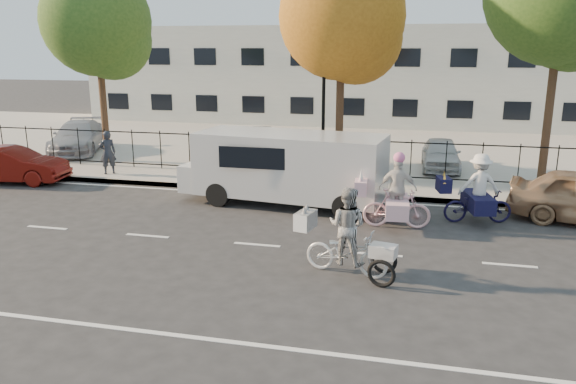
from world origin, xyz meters
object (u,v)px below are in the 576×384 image
(lot_car_a, at_px, (78,137))
(lot_car_b, at_px, (260,144))
(white_van, at_px, (286,166))
(zebra_trike, at_px, (347,241))
(lot_car_d, at_px, (441,154))
(bull_bike, at_px, (477,195))
(pedestrian, at_px, (108,152))
(lamppost, at_px, (324,97))
(unicorn_bike, at_px, (396,200))
(red_sedan, at_px, (11,165))

(lot_car_a, relative_size, lot_car_b, 0.98)
(white_van, xyz_separation_m, lot_car_a, (-11.08, 5.85, -0.41))
(zebra_trike, relative_size, lot_car_d, 0.65)
(bull_bike, distance_m, pedestrian, 13.30)
(lamppost, xyz_separation_m, lot_car_d, (4.21, 2.82, -2.36))
(zebra_trike, height_order, bull_bike, bull_bike)
(pedestrian, xyz_separation_m, lot_car_d, (12.22, 3.75, -0.22))
(unicorn_bike, height_order, white_van, white_van)
(lot_car_d, bearing_deg, lamppost, -147.38)
(lot_car_d, bearing_deg, zebra_trike, -103.03)
(red_sedan, xyz_separation_m, lot_car_a, (-0.69, 5.30, 0.18))
(red_sedan, xyz_separation_m, lot_car_b, (7.80, 5.55, 0.17))
(zebra_trike, height_order, red_sedan, zebra_trike)
(lamppost, xyz_separation_m, red_sedan, (-11.03, -2.45, -2.46))
(bull_bike, distance_m, red_sedan, 16.08)
(red_sedan, distance_m, lot_car_d, 16.13)
(unicorn_bike, xyz_separation_m, lot_car_b, (-6.03, 7.71, 0.04))
(zebra_trike, distance_m, red_sedan, 14.14)
(lamppost, bearing_deg, lot_car_b, 136.19)
(zebra_trike, bearing_deg, unicorn_bike, -1.29)
(lamppost, xyz_separation_m, lot_car_b, (-3.23, 3.10, -2.29))
(pedestrian, bearing_deg, white_van, 126.97)
(unicorn_bike, bearing_deg, bull_bike, -69.24)
(unicorn_bike, xyz_separation_m, red_sedan, (-13.83, 2.16, -0.13))
(lamppost, height_order, red_sedan, lamppost)
(bull_bike, xyz_separation_m, pedestrian, (-13.03, 2.68, 0.18))
(red_sedan, relative_size, lot_car_d, 1.12)
(lot_car_a, bearing_deg, bull_bike, -41.01)
(zebra_trike, bearing_deg, pedestrian, 66.97)
(lamppost, distance_m, lot_car_b, 5.03)
(unicorn_bike, bearing_deg, red_sedan, 77.38)
(zebra_trike, xyz_separation_m, unicorn_bike, (0.88, 3.50, 0.03))
(zebra_trike, relative_size, unicorn_bike, 1.08)
(bull_bike, relative_size, lot_car_b, 0.45)
(lamppost, relative_size, unicorn_bike, 2.05)
(zebra_trike, distance_m, lot_car_a, 17.50)
(zebra_trike, relative_size, bull_bike, 1.05)
(unicorn_bike, bearing_deg, pedestrian, 67.46)
(lot_car_d, bearing_deg, white_van, -130.97)
(pedestrian, bearing_deg, lamppost, 149.25)
(zebra_trike, xyz_separation_m, pedestrian, (-9.94, 7.18, 0.21))
(unicorn_bike, bearing_deg, lot_car_d, -14.44)
(bull_bike, height_order, lot_car_d, bull_bike)
(lot_car_b, bearing_deg, white_van, -87.82)
(lamppost, relative_size, white_van, 0.66)
(bull_bike, xyz_separation_m, white_van, (-5.64, 0.61, 0.45))
(lamppost, bearing_deg, pedestrian, -173.38)
(lamppost, relative_size, lot_car_a, 0.92)
(white_van, distance_m, pedestrian, 7.67)
(pedestrian, relative_size, lot_car_b, 0.34)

